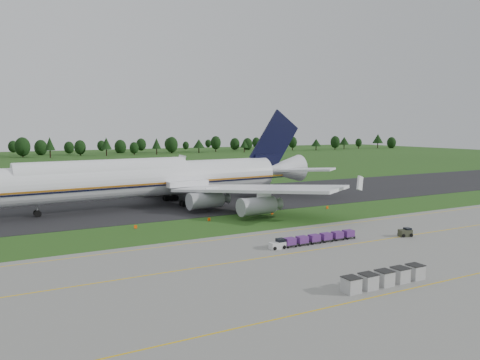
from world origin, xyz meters
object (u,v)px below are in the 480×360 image
aircraft (159,178)px  uld_row (385,278)px  baggage_train (313,239)px  utility_cart (405,233)px  edge_markers (242,216)px

aircraft → uld_row: bearing=-85.5°
baggage_train → utility_cart: bearing=-11.4°
utility_cart → edge_markers: (-15.64, 26.48, -0.33)m
utility_cart → uld_row: (-20.34, -15.73, 0.31)m
baggage_train → utility_cart: 16.31m
aircraft → baggage_train: bearing=-78.2°
baggage_train → uld_row: 19.44m
baggage_train → aircraft: bearing=101.8°
baggage_train → uld_row: size_ratio=1.35×
aircraft → uld_row: (4.95, -63.63, -5.39)m
aircraft → baggage_train: size_ratio=5.13×
uld_row → edge_markers: bearing=83.6°
baggage_train → edge_markers: size_ratio=0.36×
aircraft → utility_cart: (25.29, -47.90, -5.70)m
aircraft → baggage_train: (9.31, -44.68, -5.52)m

